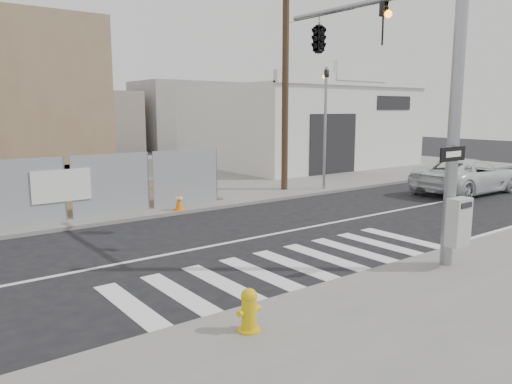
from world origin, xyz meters
TOP-DOWN VIEW (x-y plane):
  - ground at (0.00, 0.00)m, footprint 100.00×100.00m
  - sidewalk_far at (0.00, 14.00)m, footprint 50.00×20.00m
  - signal_pole at (2.49, -2.05)m, footprint 0.96×5.87m
  - far_signal_pole at (8.00, 4.60)m, footprint 0.16×0.20m
  - concrete_wall_right at (-0.50, 14.08)m, footprint 5.50×1.30m
  - auto_shop at (14.00, 12.97)m, footprint 12.00×10.20m
  - utility_pole_right at (6.50, 5.50)m, footprint 1.60×0.28m
  - fire_hydrant at (-3.03, -4.89)m, footprint 0.44×0.44m
  - suv at (12.58, 0.59)m, footprint 5.41×2.57m
  - traffic_cone_d at (0.67, 4.22)m, footprint 0.34×0.34m

SIDE VIEW (x-z plane):
  - ground at x=0.00m, z-range 0.00..0.00m
  - sidewalk_far at x=0.00m, z-range 0.00..0.12m
  - traffic_cone_d at x=0.67m, z-range 0.11..0.76m
  - fire_hydrant at x=-3.03m, z-range 0.12..0.81m
  - suv at x=12.58m, z-range 0.00..1.49m
  - auto_shop at x=14.00m, z-range -0.44..5.51m
  - concrete_wall_right at x=-0.50m, z-range -0.62..7.38m
  - far_signal_pole at x=8.00m, z-range 0.68..6.28m
  - signal_pole at x=2.49m, z-range 1.28..8.28m
  - utility_pole_right at x=6.50m, z-range 0.20..10.20m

